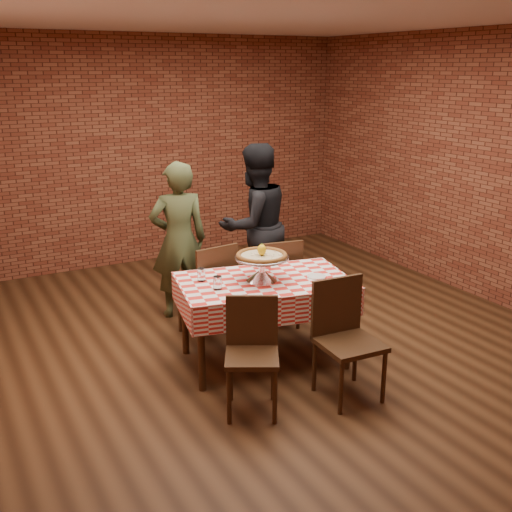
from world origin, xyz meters
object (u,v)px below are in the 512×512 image
Objects in this scene: pizza_stand at (262,269)px; pizza at (262,256)px; water_glass_left at (218,283)px; condiment_caddy at (264,261)px; chair_far_left at (207,289)px; diner_black at (255,225)px; chair_near_left at (252,359)px; chair_far_right at (274,281)px; diner_olive at (179,240)px; chair_near_right at (350,342)px; water_glass_right at (201,275)px; table at (264,321)px.

pizza is at bearing 0.00° from pizza_stand.
condiment_caddy reaches higher than water_glass_left.
diner_black is (0.81, 0.52, 0.41)m from chair_far_left.
chair_far_right is (0.98, 1.34, 0.02)m from chair_near_left.
pizza_stand is 1.09× the size of pizza.
diner_olive reaches higher than chair_far_left.
chair_far_left is at bearing 25.33° from diner_black.
diner_olive is at bearing 111.38° from chair_near_left.
chair_near_right reaches higher than condiment_caddy.
pizza_stand is 4.28× the size of water_glass_right.
water_glass_left is at bearing 43.78° from diner_black.
chair_far_left reaches higher than chair_far_right.
pizza is 0.94m from chair_far_left.
chair_far_right is (0.96, 0.42, -0.36)m from water_glass_right.
chair_near_left is 0.94× the size of chair_far_left.
water_glass_right is 0.63m from condiment_caddy.
chair_near_right reaches higher than water_glass_right.
chair_near_left is 2.08m from diner_olive.
chair_near_right is 0.53× the size of diner_black.
chair_far_right is 0.57× the size of diner_olive.
condiment_caddy is at bearing 120.12° from diner_olive.
table is at bearing 57.47° from diner_black.
pizza_stand reaches higher than chair_far_right.
diner_olive reaches higher than chair_near_left.
chair_near_right is (0.72, -0.84, -0.35)m from water_glass_left.
chair_near_left is 0.54× the size of diner_olive.
pizza is at bearing 61.60° from chair_far_right.
chair_near_right is at bearing 16.10° from chair_near_left.
pizza_stand is at bearing 94.80° from chair_far_left.
pizza is at bearing -132.70° from condiment_caddy.
chair_far_left reaches higher than water_glass_left.
diner_olive is at bearing 81.30° from water_glass_left.
chair_far_left is at bearing -0.27° from chair_far_right.
water_glass_right is 0.13× the size of chair_near_left.
chair_near_right reaches higher than chair_near_left.
condiment_caddy is 1.19m from chair_near_right.
condiment_caddy reaches higher than table.
table is 0.82× the size of diner_black.
pizza reaches higher than chair_near_right.
pizza is (0.00, 0.00, 0.11)m from pizza_stand.
chair_near_right is 1.00× the size of chair_far_left.
condiment_caddy is at bearing 116.99° from chair_far_left.
diner_black is (0.64, 1.29, 0.01)m from pizza_stand.
water_glass_right is 1.13m from diner_olive.
water_glass_right is 1.00m from chair_near_left.
water_glass_right is at bearing 87.98° from diner_olive.
water_glass_right reaches higher than table.
condiment_caddy reaches higher than water_glass_right.
water_glass_left is at bearing 45.33° from chair_far_right.
condiment_caddy is at bearing 26.02° from water_glass_left.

